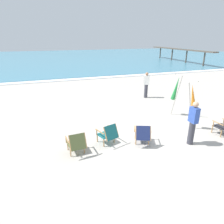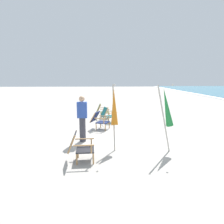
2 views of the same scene
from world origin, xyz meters
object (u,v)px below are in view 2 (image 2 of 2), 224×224
object	(u,v)px
beach_chair_front_left	(102,111)
person_by_waterline	(82,118)
beach_chair_mid_center	(108,114)
umbrella_furled_orange	(114,107)
beach_chair_back_left	(79,146)
umbrella_furled_green	(167,108)
beach_chair_front_right	(99,120)

from	to	relation	value
beach_chair_front_left	person_by_waterline	distance (m)	4.14
beach_chair_mid_center	umbrella_furled_orange	bearing A→B (deg)	1.84
beach_chair_back_left	beach_chair_mid_center	bearing A→B (deg)	169.22
person_by_waterline	umbrella_furled_orange	bearing A→B (deg)	53.11
umbrella_furled_orange	person_by_waterline	bearing A→B (deg)	-126.89
beach_chair_front_left	person_by_waterline	bearing A→B (deg)	-9.32
beach_chair_back_left	umbrella_furled_green	xyz separation A→B (m)	(-0.60, 2.54, 0.93)
beach_chair_mid_center	beach_chair_front_right	xyz separation A→B (m)	(1.18, -0.41, -0.01)
beach_chair_front_left	umbrella_furled_orange	xyz separation A→B (m)	(4.88, 0.41, 0.93)
beach_chair_back_left	umbrella_furled_green	distance (m)	2.78
umbrella_furled_green	person_by_waterline	xyz separation A→B (m)	(-1.12, -2.63, -0.52)
beach_chair_back_left	beach_chair_front_right	size ratio (longest dim) A/B	0.87
beach_chair_front_left	person_by_waterline	size ratio (longest dim) A/B	0.49
beach_chair_front_left	beach_chair_back_left	size ratio (longest dim) A/B	0.99
beach_chair_front_right	umbrella_furled_orange	xyz separation A→B (m)	(2.50, 0.52, 0.94)
beach_chair_back_left	beach_chair_front_right	bearing A→B (deg)	172.18
beach_chair_back_left	person_by_waterline	world-z (taller)	person_by_waterline
beach_chair_front_left	person_by_waterline	xyz separation A→B (m)	(4.07, -0.67, 0.41)
umbrella_furled_green	beach_chair_mid_center	bearing A→B (deg)	-157.27
beach_chair_back_left	umbrella_furled_orange	distance (m)	1.63
beach_chair_mid_center	beach_chair_back_left	size ratio (longest dim) A/B	1.07
beach_chair_front_right	person_by_waterline	xyz separation A→B (m)	(1.69, -0.56, 0.42)
beach_chair_front_right	person_by_waterline	size ratio (longest dim) A/B	0.57
umbrella_furled_orange	beach_chair_mid_center	bearing A→B (deg)	-178.16
person_by_waterline	beach_chair_back_left	bearing A→B (deg)	2.96
beach_chair_front_left	beach_chair_front_right	world-z (taller)	beach_chair_front_left
beach_chair_back_left	umbrella_furled_orange	bearing A→B (deg)	132.46
beach_chair_front_left	umbrella_furled_green	size ratio (longest dim) A/B	0.38
beach_chair_mid_center	umbrella_furled_green	size ratio (longest dim) A/B	0.41
beach_chair_front_left	beach_chair_mid_center	bearing A→B (deg)	13.83
beach_chair_back_left	beach_chair_front_right	world-z (taller)	beach_chair_back_left
beach_chair_mid_center	beach_chair_back_left	bearing A→B (deg)	-10.78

